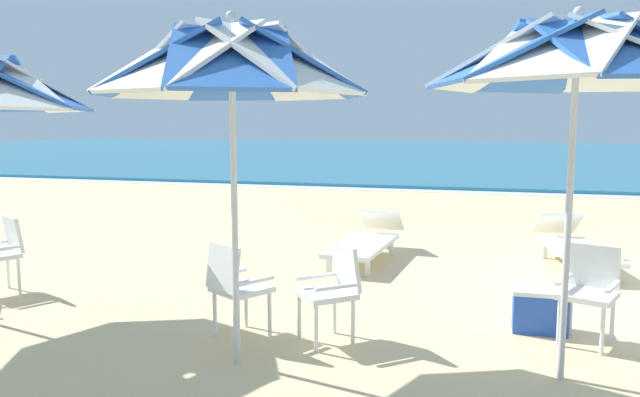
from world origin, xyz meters
The scene contains 12 objects.
ground_plane centered at (0.00, 0.00, 0.00)m, with size 80.00×80.00×0.00m, color beige.
sea centered at (0.00, 27.76, 0.05)m, with size 80.00×36.00×0.10m, color teal.
surf_foam centered at (0.00, 9.46, 0.01)m, with size 80.00×0.70×0.01m, color white.
beach_umbrella_0 centered at (-0.92, -2.79, 2.39)m, with size 2.14×2.14×2.75m.
plastic_chair_0 centered at (-0.61, -1.90, 0.50)m, with size 0.57×0.59×0.87m.
beach_umbrella_1 centered at (-3.40, -3.18, 2.36)m, with size 2.11×2.11×2.76m.
plastic_chair_1 centered at (-2.79, -2.47, 0.50)m, with size 0.63×0.63×0.87m.
plastic_chair_2 centered at (-3.65, -2.62, 0.50)m, with size 0.61×0.62×0.87m.
plastic_chair_5 centered at (-6.76, -1.96, 0.50)m, with size 0.61×0.62×0.87m.
sun_lounger_1 centered at (-0.37, 1.14, 0.28)m, with size 0.99×2.22×0.62m.
sun_lounger_2 centered at (-3.12, 0.73, 0.28)m, with size 0.79×2.19×0.62m.
cooler_box centered at (-1.00, -1.70, 0.20)m, with size 0.50×0.34×0.40m.
Camera 1 is at (-1.49, -7.62, 1.96)m, focal length 34.87 mm.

